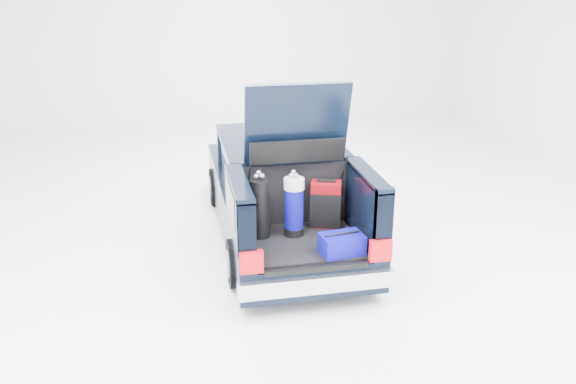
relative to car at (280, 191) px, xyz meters
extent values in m
plane|color=white|center=(0.00, -0.11, -0.67)|extent=(14.00, 14.00, 0.00)
cube|color=black|center=(0.00, 0.54, -0.17)|extent=(1.75, 3.00, 0.70)
cube|color=black|center=(0.00, 2.11, -0.27)|extent=(1.70, 0.30, 0.50)
cube|color=#B7B7BF|center=(0.00, 2.25, -0.34)|extent=(1.72, 0.10, 0.22)
cube|color=black|center=(0.00, 0.04, 0.45)|extent=(1.55, 1.95, 0.54)
cube|color=black|center=(0.00, 0.04, 0.74)|extent=(1.62, 2.05, 0.06)
cube|color=black|center=(0.00, -1.61, -0.32)|extent=(1.75, 1.30, 0.40)
cube|color=black|center=(0.00, -1.59, -0.10)|extent=(1.32, 1.18, 0.05)
cube|color=black|center=(-0.78, -1.61, 0.30)|extent=(0.20, 1.30, 0.85)
cube|color=black|center=(0.78, -1.61, 0.30)|extent=(0.20, 1.30, 0.85)
cube|color=black|center=(-0.78, -1.61, 0.74)|extent=(0.20, 1.30, 0.06)
cube|color=black|center=(0.78, -1.61, 0.74)|extent=(0.20, 1.30, 0.06)
cube|color=black|center=(0.00, -0.99, 0.30)|extent=(1.36, 0.08, 0.84)
cube|color=#B7B7BF|center=(0.00, -2.29, -0.29)|extent=(1.80, 0.12, 0.20)
cube|color=#A1060C|center=(-0.74, -2.26, 0.05)|extent=(0.26, 0.07, 0.26)
cube|color=#A1060C|center=(0.74, -2.26, 0.05)|extent=(0.26, 0.07, 0.26)
cube|color=black|center=(0.00, -2.25, -0.12)|extent=(1.20, 0.06, 0.06)
cube|color=black|center=(0.00, -1.16, 1.29)|extent=(1.28, 0.33, 1.03)
cube|color=black|center=(0.00, -1.12, 1.43)|extent=(0.95, 0.17, 0.54)
cylinder|color=black|center=(-0.82, 1.34, -0.36)|extent=(0.20, 0.62, 0.62)
cylinder|color=slate|center=(-0.82, 1.34, -0.36)|extent=(0.23, 0.36, 0.36)
cylinder|color=black|center=(0.82, 1.34, -0.36)|extent=(0.20, 0.62, 0.62)
cylinder|color=slate|center=(0.82, 1.34, -0.36)|extent=(0.23, 0.36, 0.36)
cylinder|color=black|center=(-0.82, -1.46, -0.36)|extent=(0.20, 0.62, 0.62)
cylinder|color=slate|center=(-0.82, -1.46, -0.36)|extent=(0.23, 0.36, 0.36)
cylinder|color=black|center=(0.82, -1.46, -0.36)|extent=(0.20, 0.62, 0.62)
cylinder|color=slate|center=(0.82, -1.46, -0.36)|extent=(0.23, 0.36, 0.36)
cube|color=#670309|center=(0.37, -1.19, 0.22)|extent=(0.43, 0.34, 0.59)
cube|color=black|center=(0.37, -1.19, 0.54)|extent=(0.24, 0.12, 0.03)
cube|color=black|center=(0.37, -1.30, 0.17)|extent=(0.38, 0.14, 0.45)
cylinder|color=black|center=(-0.50, -1.36, 0.30)|extent=(0.30, 0.31, 0.75)
cube|color=white|center=(-0.50, -1.27, 0.33)|extent=(0.09, 0.05, 0.27)
sphere|color=#99999E|center=(-0.54, -1.35, 0.71)|extent=(0.06, 0.06, 0.06)
sphere|color=#99999E|center=(-0.47, -1.39, 0.73)|extent=(0.06, 0.06, 0.06)
cylinder|color=black|center=(-0.08, -1.38, -0.02)|extent=(0.32, 0.32, 0.10)
cylinder|color=#070577|center=(-0.08, -1.38, 0.28)|extent=(0.29, 0.29, 0.53)
cylinder|color=white|center=(-0.08, -1.38, 0.60)|extent=(0.32, 0.32, 0.13)
sphere|color=#99999E|center=(-0.05, -1.36, 0.70)|extent=(0.06, 0.06, 0.06)
sphere|color=#99999E|center=(-0.08, -1.34, 0.73)|extent=(0.06, 0.06, 0.06)
cube|color=#070577|center=(0.36, -2.01, 0.04)|extent=(0.53, 0.38, 0.24)
cylinder|color=black|center=(0.36, -2.01, 0.17)|extent=(0.43, 0.08, 0.03)
camera|label=1|loc=(-1.52, -8.16, 3.08)|focal=38.00mm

